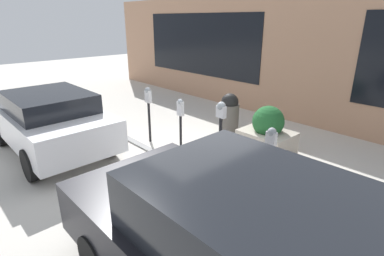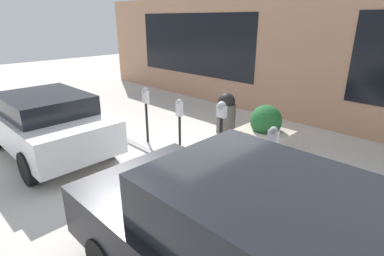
{
  "view_description": "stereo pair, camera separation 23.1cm",
  "coord_description": "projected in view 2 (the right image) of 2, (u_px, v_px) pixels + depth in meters",
  "views": [
    {
      "loc": [
        -4.17,
        3.78,
        2.97
      ],
      "look_at": [
        0.0,
        -0.09,
        0.89
      ],
      "focal_mm": 28.0,
      "sensor_mm": 36.0,
      "label": 1
    },
    {
      "loc": [
        -4.01,
        3.94,
        2.97
      ],
      "look_at": [
        0.0,
        -0.09,
        0.89
      ],
      "focal_mm": 28.0,
      "sensor_mm": 36.0,
      "label": 2
    }
  ],
  "objects": [
    {
      "name": "parked_car_front",
      "position": [
        256.0,
        248.0,
        2.99
      ],
      "size": [
        4.41,
        2.02,
        1.6
      ],
      "rotation": [
        0.0,
        0.0,
        0.01
      ],
      "color": "black",
      "rests_on": "ground_plane"
    },
    {
      "name": "planter_box",
      "position": [
        265.0,
        132.0,
        7.03
      ],
      "size": [
        1.16,
        0.92,
        1.12
      ],
      "color": "#B2A899",
      "rests_on": "ground_plane"
    },
    {
      "name": "ground_plane",
      "position": [
        189.0,
        169.0,
        6.3
      ],
      "size": [
        40.0,
        40.0,
        0.0
      ],
      "primitive_type": "plane",
      "color": "beige"
    },
    {
      "name": "curb_strip",
      "position": [
        186.0,
        169.0,
        6.24
      ],
      "size": [
        19.0,
        0.16,
        0.04
      ],
      "color": "gray",
      "rests_on": "ground_plane"
    },
    {
      "name": "trash_bin",
      "position": [
        226.0,
        113.0,
        8.11
      ],
      "size": [
        0.51,
        0.51,
        1.12
      ],
      "color": "#514C47",
      "rests_on": "ground_plane"
    },
    {
      "name": "parking_meter_nearest",
      "position": [
        272.0,
        151.0,
        5.05
      ],
      "size": [
        0.18,
        0.15,
        1.31
      ],
      "color": "black",
      "rests_on": "ground_plane"
    },
    {
      "name": "parking_meter_second",
      "position": [
        221.0,
        123.0,
        5.76
      ],
      "size": [
        0.2,
        0.17,
        1.51
      ],
      "color": "black",
      "rests_on": "ground_plane"
    },
    {
      "name": "building_facade",
      "position": [
        299.0,
        59.0,
        8.64
      ],
      "size": [
        19.0,
        0.17,
        3.73
      ],
      "color": "tan",
      "rests_on": "ground_plane"
    },
    {
      "name": "parking_meter_fourth",
      "position": [
        146.0,
        104.0,
        7.32
      ],
      "size": [
        0.17,
        0.15,
        1.42
      ],
      "color": "black",
      "rests_on": "ground_plane"
    },
    {
      "name": "parking_meter_middle",
      "position": [
        180.0,
        117.0,
        6.51
      ],
      "size": [
        0.14,
        0.12,
        1.36
      ],
      "color": "black",
      "rests_on": "ground_plane"
    },
    {
      "name": "parked_car_middle",
      "position": [
        46.0,
        122.0,
        6.8
      ],
      "size": [
        3.85,
        1.85,
        1.43
      ],
      "rotation": [
        0.0,
        0.0,
        0.01
      ],
      "color": "silver",
      "rests_on": "ground_plane"
    }
  ]
}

